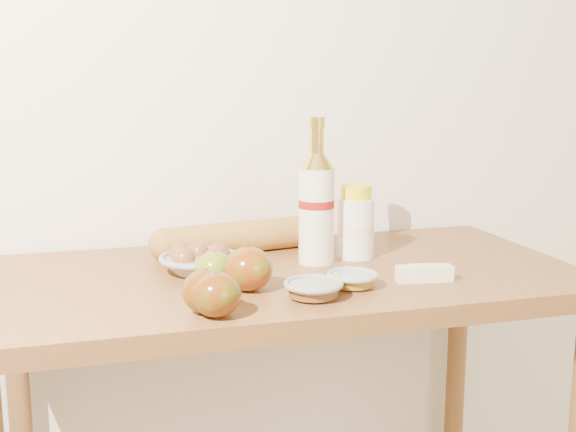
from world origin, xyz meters
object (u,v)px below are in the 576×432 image
object	(u,v)px
egg_bowl	(199,261)
table	(284,328)
baguette	(243,237)
cream_bottle	(356,224)
bourbon_bottle	(316,205)

from	to	relation	value
egg_bowl	table	bearing A→B (deg)	-12.03
table	baguette	world-z (taller)	baguette
egg_bowl	cream_bottle	bearing A→B (deg)	5.14
table	egg_bowl	size ratio (longest dim) A/B	6.54
cream_bottle	baguette	world-z (taller)	cream_bottle
table	egg_bowl	xyz separation A→B (m)	(-0.17, 0.04, 0.15)
egg_bowl	baguette	xyz separation A→B (m)	(0.12, 0.14, 0.01)
egg_bowl	baguette	world-z (taller)	baguette
bourbon_bottle	baguette	bearing A→B (deg)	142.48
bourbon_bottle	egg_bowl	distance (m)	0.27
bourbon_bottle	baguette	size ratio (longest dim) A/B	0.71
bourbon_bottle	baguette	xyz separation A→B (m)	(-0.13, 0.13, -0.09)
bourbon_bottle	cream_bottle	distance (m)	0.11
egg_bowl	baguette	size ratio (longest dim) A/B	0.42
cream_bottle	egg_bowl	xyz separation A→B (m)	(-0.35, -0.03, -0.05)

